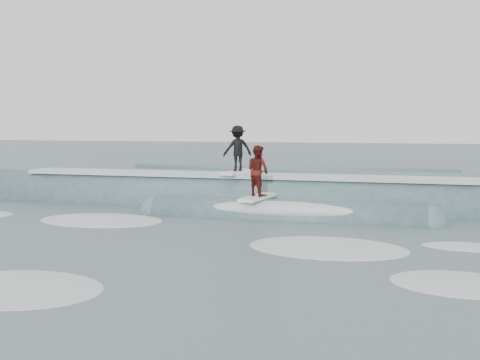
# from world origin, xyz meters

# --- Properties ---
(ground) EXTENTS (160.00, 160.00, 0.00)m
(ground) POSITION_xyz_m (0.00, 0.00, 0.00)
(ground) COLOR #3A4D55
(ground) RESTS_ON ground
(breaking_wave) EXTENTS (23.80, 3.95, 2.35)m
(breaking_wave) POSITION_xyz_m (0.27, 5.52, 0.04)
(breaking_wave) COLOR #395760
(breaking_wave) RESTS_ON ground
(surfer_black) EXTENTS (1.27, 2.07, 1.80)m
(surfer_black) POSITION_xyz_m (-0.35, 5.85, 2.12)
(surfer_black) COLOR white
(surfer_black) RESTS_ON ground
(surfer_red) EXTENTS (1.04, 2.07, 1.78)m
(surfer_red) POSITION_xyz_m (0.92, 3.65, 1.46)
(surfer_red) COLOR white
(surfer_red) RESTS_ON ground
(whitewater) EXTENTS (17.14, 9.15, 0.10)m
(whitewater) POSITION_xyz_m (0.89, -0.76, 0.00)
(whitewater) COLOR silver
(whitewater) RESTS_ON ground
(far_swells) EXTENTS (36.70, 8.65, 0.80)m
(far_swells) POSITION_xyz_m (-0.03, 17.65, 0.00)
(far_swells) COLOR #395760
(far_swells) RESTS_ON ground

